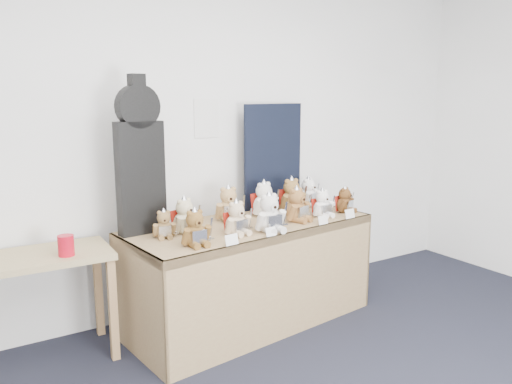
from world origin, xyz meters
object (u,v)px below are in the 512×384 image
teddy_back_end (309,193)px  red_cup (66,246)px  side_table (40,273)px  teddy_front_left (237,219)px  teddy_back_left (185,217)px  teddy_back_centre_right (264,200)px  teddy_back_far_left (164,225)px  teddy_back_right (292,196)px  teddy_front_centre (270,214)px  teddy_front_end (345,201)px  teddy_front_right (297,206)px  display_table (256,247)px  guitar_case (140,157)px  teddy_back_centre_left (229,205)px  teddy_front_far_left (195,229)px  teddy_front_far_right (322,204)px

teddy_back_end → red_cup: bearing=164.6°
side_table → teddy_back_end: bearing=3.1°
teddy_front_left → teddy_back_left: size_ratio=0.95×
teddy_back_centre_right → teddy_back_far_left: 0.92m
teddy_back_left → teddy_back_right: bearing=-10.9°
teddy_back_left → teddy_front_centre: bearing=-48.3°
teddy_front_end → teddy_back_right: bearing=118.3°
red_cup → teddy_front_right: 1.63m
display_table → guitar_case: guitar_case is taller
teddy_front_right → display_table: bearing=152.5°
teddy_back_centre_left → teddy_front_far_left: bearing=-125.4°
teddy_back_end → teddy_front_end: bearing=-94.7°
teddy_front_right → side_table: bearing=152.6°
teddy_back_far_left → display_table: bearing=10.2°
teddy_back_right → side_table: bearing=179.0°
teddy_back_centre_right → teddy_back_end: (0.51, 0.10, -0.01)m
red_cup → teddy_front_far_left: (0.70, -0.37, 0.09)m
teddy_front_far_left → guitar_case: bearing=110.1°
guitar_case → teddy_back_centre_left: (0.67, -0.00, -0.40)m
guitar_case → teddy_front_far_right: guitar_case is taller
red_cup → guitar_case: bearing=9.2°
red_cup → teddy_back_centre_left: 1.20m
teddy_front_far_right → teddy_front_end: teddy_front_far_right is taller
teddy_front_left → teddy_back_left: bearing=134.4°
display_table → teddy_front_centre: teddy_front_centre is taller
teddy_front_end → teddy_back_right: teddy_back_right is taller
red_cup → teddy_back_right: (1.78, 0.09, 0.10)m
teddy_back_left → red_cup: bearing=156.0°
guitar_case → teddy_back_left: guitar_case is taller
teddy_back_centre_right → teddy_back_far_left: (-0.90, -0.18, -0.04)m
teddy_front_left → teddy_back_right: size_ratio=0.86×
teddy_front_centre → teddy_back_right: same height
teddy_front_far_left → teddy_front_right: size_ratio=0.91×
side_table → teddy_back_end: teddy_back_end is taller
guitar_case → teddy_front_far_right: 1.44m
teddy_front_left → teddy_front_far_left: bearing=-172.8°
teddy_back_far_left → guitar_case: bearing=128.1°
teddy_front_far_right → teddy_back_end: 0.40m
teddy_front_far_right → teddy_back_right: teddy_back_right is taller
teddy_front_left → teddy_back_centre_left: bearing=61.9°
red_cup → teddy_front_far_left: size_ratio=0.49×
teddy_back_right → teddy_back_end: size_ratio=1.12×
side_table → red_cup: (0.15, -0.12, 0.19)m
teddy_back_centre_left → teddy_back_end: (0.83, 0.09, -0.01)m
teddy_front_centre → teddy_front_far_right: teddy_front_centre is taller
teddy_front_right → teddy_back_left: size_ratio=1.05×
teddy_front_far_left → teddy_front_end: teddy_front_far_left is taller
teddy_front_right → teddy_front_far_left: bearing=173.4°
teddy_front_right → teddy_back_centre_right: teddy_back_centre_right is taller
teddy_back_centre_left → side_table: bearing=-170.0°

